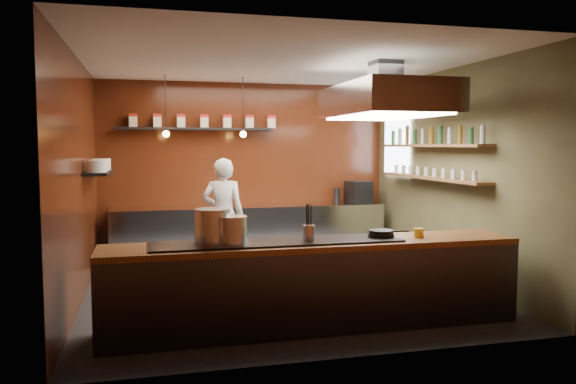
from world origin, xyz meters
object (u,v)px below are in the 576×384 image
object	(u,v)px
stockpot_large	(212,226)
espresso_machine	(359,192)
chef	(223,215)
extractor_hood	(385,100)
stockpot_small	(232,230)

from	to	relation	value
stockpot_large	espresso_machine	size ratio (longest dim) A/B	0.92
stockpot_large	chef	world-z (taller)	chef
extractor_hood	espresso_machine	bearing A→B (deg)	75.66
extractor_hood	stockpot_large	world-z (taller)	extractor_hood
espresso_machine	chef	bearing A→B (deg)	-170.34
stockpot_large	stockpot_small	bearing A→B (deg)	-32.17
stockpot_small	espresso_machine	world-z (taller)	espresso_machine
stockpot_large	chef	bearing A→B (deg)	80.41
stockpot_small	espresso_machine	bearing A→B (deg)	53.74
stockpot_large	stockpot_small	world-z (taller)	stockpot_large
extractor_hood	stockpot_small	xyz separation A→B (m)	(-2.18, -1.26, -1.42)
stockpot_small	chef	xyz separation A→B (m)	(0.30, 2.97, -0.21)
stockpot_small	chef	world-z (taller)	chef
extractor_hood	stockpot_large	size ratio (longest dim) A/B	5.60
stockpot_large	espresso_machine	bearing A→B (deg)	51.19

